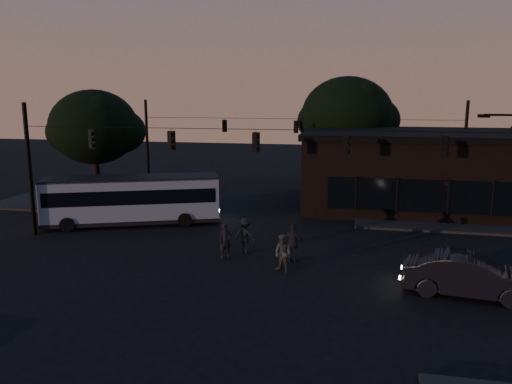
% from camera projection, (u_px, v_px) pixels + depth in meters
% --- Properties ---
extents(ground, '(120.00, 120.00, 0.00)m').
position_uv_depth(ground, '(238.00, 275.00, 22.28)').
color(ground, black).
rests_on(ground, ground).
extents(sidewalk_far_right, '(14.00, 10.00, 0.15)m').
position_uv_depth(sidewalk_far_right, '(462.00, 214.00, 33.32)').
color(sidewalk_far_right, black).
rests_on(sidewalk_far_right, ground).
extents(sidewalk_far_left, '(14.00, 10.00, 0.15)m').
position_uv_depth(sidewalk_far_left, '(105.00, 198.00, 38.51)').
color(sidewalk_far_left, black).
rests_on(sidewalk_far_left, ground).
extents(building, '(15.40, 10.41, 5.40)m').
position_uv_depth(building, '(414.00, 169.00, 35.32)').
color(building, black).
rests_on(building, ground).
extents(tree_behind, '(7.60, 7.60, 9.43)m').
position_uv_depth(tree_behind, '(347.00, 116.00, 41.44)').
color(tree_behind, black).
rests_on(tree_behind, ground).
extents(tree_left, '(6.40, 6.40, 8.30)m').
position_uv_depth(tree_left, '(94.00, 127.00, 36.50)').
color(tree_left, black).
rests_on(tree_left, ground).
extents(signal_rig_near, '(26.24, 0.30, 7.50)m').
position_uv_depth(signal_rig_near, '(256.00, 164.00, 25.27)').
color(signal_rig_near, black).
rests_on(signal_rig_near, ground).
extents(signal_rig_far, '(26.24, 0.30, 7.50)m').
position_uv_depth(signal_rig_far, '(296.00, 141.00, 40.69)').
color(signal_rig_far, black).
rests_on(signal_rig_far, ground).
extents(bus, '(10.77, 6.11, 2.98)m').
position_uv_depth(bus, '(132.00, 198.00, 30.65)').
color(bus, gray).
rests_on(bus, ground).
extents(car, '(5.30, 2.49, 1.68)m').
position_uv_depth(car, '(469.00, 275.00, 19.80)').
color(car, black).
rests_on(car, ground).
extents(pedestrian_a, '(0.75, 0.69, 1.71)m').
position_uv_depth(pedestrian_a, '(225.00, 241.00, 24.45)').
color(pedestrian_a, black).
rests_on(pedestrian_a, ground).
extents(pedestrian_b, '(1.06, 0.99, 1.73)m').
position_uv_depth(pedestrian_b, '(283.00, 253.00, 22.49)').
color(pedestrian_b, '#464340').
rests_on(pedestrian_b, ground).
extents(pedestrian_c, '(1.17, 0.65, 1.88)m').
position_uv_depth(pedestrian_c, '(293.00, 243.00, 23.80)').
color(pedestrian_c, black).
rests_on(pedestrian_c, ground).
extents(pedestrian_d, '(1.30, 0.92, 1.84)m').
position_uv_depth(pedestrian_d, '(245.00, 236.00, 25.13)').
color(pedestrian_d, black).
rests_on(pedestrian_d, ground).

